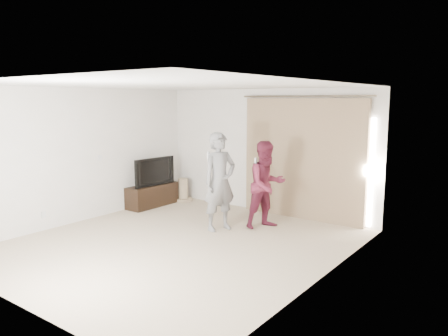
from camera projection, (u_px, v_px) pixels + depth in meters
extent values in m
plane|color=tan|center=(179.00, 244.00, 7.25)|extent=(5.50, 5.50, 0.00)
cube|color=white|center=(265.00, 151.00, 9.24)|extent=(5.00, 0.04, 2.60)
cube|color=white|center=(83.00, 155.00, 8.52)|extent=(0.04, 5.50, 2.60)
cube|color=silver|center=(100.00, 158.00, 8.84)|extent=(0.02, 0.08, 0.12)
cube|color=silver|center=(44.00, 215.00, 7.95)|extent=(0.02, 0.08, 0.12)
cube|color=silver|center=(176.00, 85.00, 6.85)|extent=(5.00, 5.50, 0.01)
cube|color=#9F8461|center=(302.00, 159.00, 8.67)|extent=(2.60, 0.10, 2.40)
cylinder|color=brown|center=(304.00, 96.00, 8.48)|extent=(2.80, 0.03, 0.03)
cube|color=white|center=(371.00, 173.00, 7.93)|extent=(0.08, 0.04, 2.00)
cube|color=black|center=(152.00, 195.00, 9.83)|extent=(0.44, 1.26, 0.48)
imported|color=black|center=(152.00, 171.00, 9.74)|extent=(0.22, 1.09, 0.62)
cylinder|color=tan|center=(183.00, 199.00, 10.35)|extent=(0.41, 0.41, 0.07)
cylinder|color=tan|center=(183.00, 188.00, 10.31)|extent=(0.23, 0.23, 0.47)
imported|color=slate|center=(220.00, 182.00, 7.93)|extent=(0.63, 0.76, 1.80)
cube|color=silver|center=(208.00, 155.00, 7.88)|extent=(0.04, 0.04, 0.14)
cube|color=silver|center=(216.00, 161.00, 8.07)|extent=(0.05, 0.05, 0.09)
imported|color=maroon|center=(267.00, 185.00, 8.07)|extent=(0.89, 0.98, 1.63)
cube|color=silver|center=(256.00, 161.00, 8.03)|extent=(0.04, 0.04, 0.14)
cube|color=silver|center=(262.00, 166.00, 8.22)|extent=(0.05, 0.05, 0.09)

